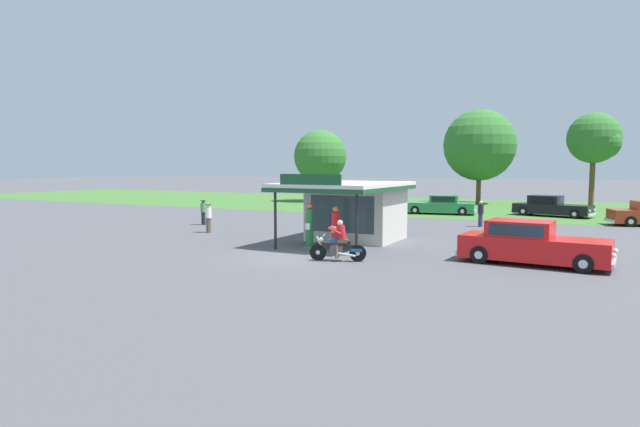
% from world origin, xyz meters
% --- Properties ---
extents(ground_plane, '(300.00, 300.00, 0.00)m').
position_xyz_m(ground_plane, '(0.00, 0.00, 0.00)').
color(ground_plane, '#4C4C51').
extents(grass_verge_strip, '(120.00, 24.00, 0.01)m').
position_xyz_m(grass_verge_strip, '(0.00, 30.00, 0.00)').
color(grass_verge_strip, '#3D6B2D').
rests_on(grass_verge_strip, ground).
extents(service_station_kiosk, '(4.76, 6.90, 3.30)m').
position_xyz_m(service_station_kiosk, '(0.26, 5.32, 1.65)').
color(service_station_kiosk, beige).
rests_on(service_station_kiosk, ground).
extents(gas_pump_nearside, '(0.44, 0.44, 2.03)m').
position_xyz_m(gas_pump_nearside, '(-0.37, 1.93, 0.93)').
color(gas_pump_nearside, slate).
rests_on(gas_pump_nearside, ground).
extents(gas_pump_offside, '(0.44, 0.44, 1.93)m').
position_xyz_m(gas_pump_offside, '(0.90, 1.93, 0.88)').
color(gas_pump_offside, slate).
rests_on(gas_pump_offside, ground).
extents(motorcycle_with_rider, '(2.10, 0.90, 1.58)m').
position_xyz_m(motorcycle_with_rider, '(2.05, -0.18, 0.65)').
color(motorcycle_with_rider, black).
rests_on(motorcycle_with_rider, ground).
extents(featured_classic_sedan, '(5.46, 2.29, 1.61)m').
position_xyz_m(featured_classic_sedan, '(8.63, 2.53, 0.74)').
color(featured_classic_sedan, red).
rests_on(featured_classic_sedan, ground).
extents(parked_car_back_row_far_right, '(5.65, 3.22, 1.55)m').
position_xyz_m(parked_car_back_row_far_right, '(-6.43, 22.90, 0.69)').
color(parked_car_back_row_far_right, black).
rests_on(parked_car_back_row_far_right, ground).
extents(parked_car_back_row_centre_right, '(5.69, 3.09, 1.51)m').
position_xyz_m(parked_car_back_row_centre_right, '(7.94, 23.62, 0.68)').
color(parked_car_back_row_centre_right, black).
rests_on(parked_car_back_row_centre_right, ground).
extents(parked_car_back_row_left, '(5.52, 2.65, 1.46)m').
position_xyz_m(parked_car_back_row_left, '(0.32, 21.69, 0.66)').
color(parked_car_back_row_left, '#2D844C').
rests_on(parked_car_back_row_left, ground).
extents(bystander_leaning_by_kiosk, '(0.34, 0.34, 1.56)m').
position_xyz_m(bystander_leaning_by_kiosk, '(4.66, 14.28, 0.82)').
color(bystander_leaning_by_kiosk, '#2D3351').
rests_on(bystander_leaning_by_kiosk, ground).
extents(bystander_admiring_sedan, '(0.34, 0.34, 1.56)m').
position_xyz_m(bystander_admiring_sedan, '(-10.88, 7.41, 0.83)').
color(bystander_admiring_sedan, black).
rests_on(bystander_admiring_sedan, ground).
extents(bystander_chatting_near_pumps, '(0.35, 0.35, 1.60)m').
position_xyz_m(bystander_chatting_near_pumps, '(-8.04, 4.44, 0.85)').
color(bystander_chatting_near_pumps, brown).
rests_on(bystander_chatting_near_pumps, ground).
extents(tree_oak_right, '(4.51, 4.51, 8.44)m').
position_xyz_m(tree_oak_right, '(10.69, 34.80, 6.05)').
color(tree_oak_right, brown).
rests_on(tree_oak_right, ground).
extents(tree_oak_distant_spare, '(6.94, 6.94, 9.20)m').
position_xyz_m(tree_oak_distant_spare, '(0.66, 34.80, 5.72)').
color(tree_oak_distant_spare, brown).
rests_on(tree_oak_distant_spare, ground).
extents(tree_oak_far_right, '(5.47, 5.47, 7.44)m').
position_xyz_m(tree_oak_far_right, '(-14.82, 30.59, 4.61)').
color(tree_oak_far_right, brown).
rests_on(tree_oak_far_right, ground).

